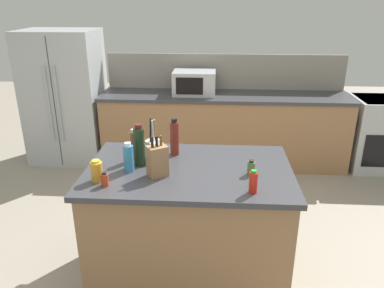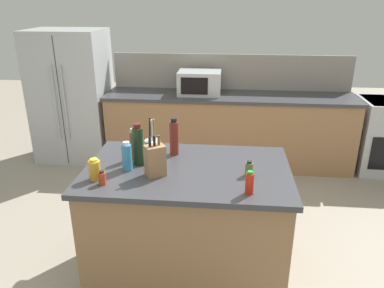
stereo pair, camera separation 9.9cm
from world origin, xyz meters
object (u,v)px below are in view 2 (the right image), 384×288
at_px(knife_block, 155,160).
at_px(wine_bottle, 138,145).
at_px(utensil_crock, 153,149).
at_px(microwave, 199,83).
at_px(pepper_grinder, 134,145).
at_px(spice_jar_oregano, 249,169).
at_px(honey_jar, 95,170).
at_px(hot_sauce_bottle, 250,183).
at_px(dish_soap_bottle, 127,157).
at_px(vinegar_bottle, 174,138).
at_px(spice_jar_paprika, 102,178).
at_px(refrigerator, 72,96).

height_order(knife_block, wine_bottle, wine_bottle).
bearing_deg(wine_bottle, utensil_crock, 52.75).
bearing_deg(microwave, knife_block, -92.90).
distance_m(pepper_grinder, spice_jar_oregano, 0.88).
bearing_deg(honey_jar, hot_sauce_bottle, -5.32).
height_order(microwave, hot_sauce_bottle, microwave).
relative_size(pepper_grinder, honey_jar, 1.62).
bearing_deg(spice_jar_oregano, honey_jar, -170.89).
bearing_deg(dish_soap_bottle, hot_sauce_bottle, -17.17).
height_order(knife_block, pepper_grinder, knife_block).
bearing_deg(wine_bottle, spice_jar_oregano, -7.59).
bearing_deg(vinegar_bottle, spice_jar_oregano, -29.22).
relative_size(spice_jar_paprika, wine_bottle, 0.31).
bearing_deg(knife_block, vinegar_bottle, 45.54).
bearing_deg(pepper_grinder, utensil_crock, 9.72).
distance_m(utensil_crock, honey_jar, 0.50).
relative_size(microwave, pepper_grinder, 2.15).
xyz_separation_m(honey_jar, hot_sauce_bottle, (1.03, -0.10, 0.00)).
distance_m(knife_block, utensil_crock, 0.29).
relative_size(honey_jar, spice_jar_oregano, 1.42).
height_order(utensil_crock, dish_soap_bottle, utensil_crock).
xyz_separation_m(pepper_grinder, honey_jar, (-0.18, -0.36, -0.04)).
height_order(refrigerator, dish_soap_bottle, refrigerator).
height_order(utensil_crock, honey_jar, utensil_crock).
relative_size(knife_block, dish_soap_bottle, 1.34).
height_order(refrigerator, spice_jar_oregano, refrigerator).
bearing_deg(spice_jar_paprika, microwave, 79.98).
bearing_deg(dish_soap_bottle, refrigerator, 120.61).
distance_m(knife_block, dish_soap_bottle, 0.22).
bearing_deg(honey_jar, spice_jar_oregano, 9.11).
relative_size(hot_sauce_bottle, spice_jar_paprika, 1.58).
bearing_deg(knife_block, dish_soap_bottle, 130.90).
distance_m(hot_sauce_bottle, spice_jar_oregano, 0.26).
relative_size(utensil_crock, spice_jar_paprika, 3.26).
xyz_separation_m(utensil_crock, dish_soap_bottle, (-0.14, -0.22, 0.02)).
xyz_separation_m(vinegar_bottle, honey_jar, (-0.47, -0.48, -0.07)).
bearing_deg(vinegar_bottle, pepper_grinder, -156.77).
xyz_separation_m(refrigerator, spice_jar_paprika, (1.26, -2.55, 0.13)).
bearing_deg(refrigerator, hot_sauce_bottle, -49.28).
relative_size(dish_soap_bottle, vinegar_bottle, 0.73).
height_order(utensil_crock, spice_jar_paprika, utensil_crock).
bearing_deg(utensil_crock, wine_bottle, -127.25).
distance_m(vinegar_bottle, wine_bottle, 0.31).
relative_size(pepper_grinder, wine_bottle, 0.78).
height_order(refrigerator, pepper_grinder, refrigerator).
bearing_deg(vinegar_bottle, wine_bottle, -137.88).
xyz_separation_m(utensil_crock, honey_jar, (-0.32, -0.38, -0.01)).
distance_m(refrigerator, pepper_grinder, 2.54).
relative_size(pepper_grinder, vinegar_bottle, 0.84).
height_order(refrigerator, honey_jar, refrigerator).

